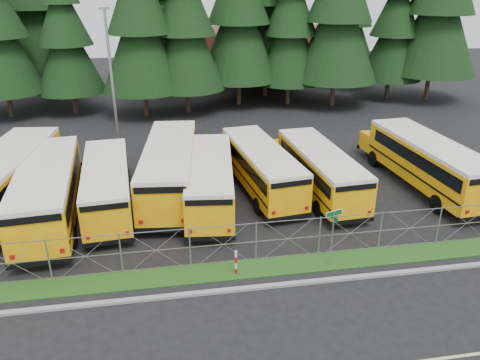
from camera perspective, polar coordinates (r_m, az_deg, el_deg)
name	(u,v)px	position (r m, az deg, el deg)	size (l,w,h in m)	color
ground	(272,247)	(22.96, 3.92, -8.15)	(120.00, 120.00, 0.00)	black
curb	(289,284)	(20.44, 5.94, -12.51)	(50.00, 0.25, 0.12)	gray
grass_verge	(281,266)	(21.56, 4.96, -10.42)	(50.00, 1.40, 0.06)	#1E4E16
chainlink_fence	(278,240)	(21.61, 4.60, -7.27)	(44.00, 0.10, 2.00)	#95999D
brick_building	(247,55)	(60.59, 0.89, 15.05)	(22.00, 10.00, 6.00)	brown
bus_0	(10,181)	(28.98, -26.23, -0.06)	(2.91, 12.34, 3.23)	orange
bus_1	(50,192)	(26.80, -22.20, -1.34)	(2.79, 11.82, 3.10)	orange
bus_2	(107,186)	(27.00, -15.85, -0.68)	(2.46, 10.41, 2.73)	orange
bus_3	(171,169)	(27.97, -8.46, 1.34)	(2.84, 12.02, 3.15)	orange
bus_4	(210,181)	(26.57, -3.66, -0.08)	(2.53, 10.70, 2.81)	orange
bus_5	(260,168)	(28.30, 2.40, 1.47)	(2.52, 10.66, 2.79)	orange
bus_6	(318,171)	(28.33, 9.45, 1.14)	(2.49, 10.56, 2.77)	orange
bus_east	(424,163)	(30.78, 21.55, 1.91)	(2.77, 11.72, 3.07)	orange
street_sign	(333,226)	(20.90, 11.28, -5.57)	(0.81, 0.53, 2.81)	#95999D
striped_bollard	(236,263)	(20.68, -0.50, -10.05)	(0.11, 0.11, 1.20)	#B20C0C
light_standard	(112,76)	(35.33, -15.39, 12.11)	(0.70, 0.35, 10.14)	#95999D
conifer_2	(65,37)	(46.76, -20.53, 15.97)	(6.30, 6.30, 13.93)	black
conifer_3	(139,24)	(43.80, -12.16, 18.12)	(7.44, 7.44, 16.45)	black
conifer_4	(185,26)	(44.34, -6.75, 18.14)	(7.17, 7.17, 15.86)	black
conifer_5	(239,14)	(46.98, -0.17, 19.56)	(7.88, 7.88, 17.43)	black
conifer_6	(291,27)	(47.58, 6.18, 18.02)	(6.79, 6.79, 15.01)	black
conifer_7	(339,12)	(47.32, 11.98, 19.43)	(8.11, 8.11, 17.94)	black
conifer_8	(395,29)	(52.14, 18.36, 17.08)	(6.44, 6.44, 14.24)	black
conifer_9	(441,4)	(52.72, 23.26, 19.12)	(8.61, 8.61, 19.05)	black
conifer_11	(164,26)	(53.56, -9.26, 18.02)	(6.40, 6.40, 14.16)	black
conifer_13	(349,19)	(57.61, 13.17, 18.56)	(6.80, 6.80, 15.05)	black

